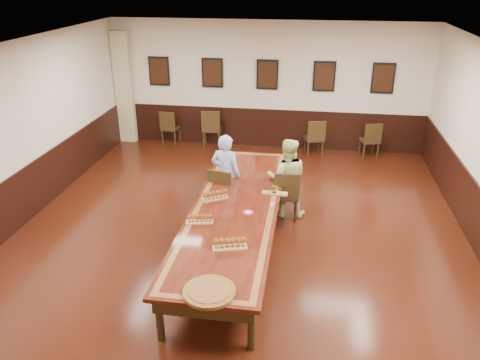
% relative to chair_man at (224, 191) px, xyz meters
% --- Properties ---
extents(floor, '(8.00, 10.00, 0.02)m').
position_rel_chair_man_xyz_m(floor, '(0.39, -1.06, -0.50)').
color(floor, black).
rests_on(floor, ground).
extents(ceiling, '(8.00, 10.00, 0.02)m').
position_rel_chair_man_xyz_m(ceiling, '(0.39, -1.06, 2.72)').
color(ceiling, white).
rests_on(ceiling, floor).
extents(wall_back, '(8.00, 0.02, 3.20)m').
position_rel_chair_man_xyz_m(wall_back, '(0.39, 3.95, 1.11)').
color(wall_back, beige).
rests_on(wall_back, floor).
extents(wall_left, '(0.02, 10.00, 3.20)m').
position_rel_chair_man_xyz_m(wall_left, '(-3.62, -1.06, 1.11)').
color(wall_left, beige).
rests_on(wall_left, floor).
extents(chair_man, '(0.55, 0.59, 0.99)m').
position_rel_chair_man_xyz_m(chair_man, '(0.00, 0.00, 0.00)').
color(chair_man, black).
rests_on(chair_man, floor).
extents(chair_woman, '(0.49, 0.52, 0.97)m').
position_rel_chair_man_xyz_m(chair_woman, '(1.17, 0.08, -0.01)').
color(chair_woman, black).
rests_on(chair_woman, floor).
extents(spare_chair_a, '(0.47, 0.50, 0.91)m').
position_rel_chair_man_xyz_m(spare_chair_a, '(-2.15, 3.73, -0.04)').
color(spare_chair_a, black).
rests_on(spare_chair_a, floor).
extents(spare_chair_b, '(0.52, 0.55, 1.01)m').
position_rel_chair_man_xyz_m(spare_chair_b, '(-1.02, 3.70, 0.01)').
color(spare_chair_b, black).
rests_on(spare_chair_b, floor).
extents(spare_chair_c, '(0.54, 0.57, 0.94)m').
position_rel_chair_man_xyz_m(spare_chair_c, '(1.65, 3.44, -0.02)').
color(spare_chair_c, black).
rests_on(spare_chair_c, floor).
extents(spare_chair_d, '(0.52, 0.55, 0.91)m').
position_rel_chair_man_xyz_m(spare_chair_d, '(3.01, 3.53, -0.04)').
color(spare_chair_d, black).
rests_on(spare_chair_d, floor).
extents(person_man, '(0.64, 0.49, 1.57)m').
position_rel_chair_man_xyz_m(person_man, '(0.02, 0.10, 0.29)').
color(person_man, '#517ACA').
rests_on(person_man, floor).
extents(person_woman, '(0.79, 0.63, 1.52)m').
position_rel_chair_man_xyz_m(person_woman, '(1.16, 0.19, 0.27)').
color(person_woman, '#D2DB89').
rests_on(person_woman, floor).
extents(pink_phone, '(0.09, 0.15, 0.01)m').
position_rel_chair_man_xyz_m(pink_phone, '(0.99, -0.90, 0.26)').
color(pink_phone, '#D84885').
rests_on(pink_phone, conference_table).
extents(curtain, '(0.45, 0.18, 2.90)m').
position_rel_chair_man_xyz_m(curtain, '(-3.36, 3.76, 0.96)').
color(curtain, tan).
rests_on(curtain, floor).
extents(wainscoting, '(8.00, 10.00, 1.00)m').
position_rel_chair_man_xyz_m(wainscoting, '(0.39, -1.06, 0.01)').
color(wainscoting, black).
rests_on(wainscoting, floor).
extents(conference_table, '(1.40, 5.00, 0.76)m').
position_rel_chair_man_xyz_m(conference_table, '(0.39, -1.06, 0.12)').
color(conference_table, black).
rests_on(conference_table, floor).
extents(posters, '(6.14, 0.04, 0.74)m').
position_rel_chair_man_xyz_m(posters, '(0.39, 3.88, 1.41)').
color(posters, black).
rests_on(posters, wall_back).
extents(flight_a, '(0.46, 0.36, 0.17)m').
position_rel_chair_man_xyz_m(flight_a, '(0.02, -0.88, 0.34)').
color(flight_a, '#996440').
rests_on(flight_a, conference_table).
extents(flight_b, '(0.45, 0.15, 0.17)m').
position_rel_chair_man_xyz_m(flight_b, '(0.99, -0.50, 0.33)').
color(flight_b, '#996440').
rests_on(flight_b, conference_table).
extents(flight_c, '(0.43, 0.20, 0.16)m').
position_rel_chair_man_xyz_m(flight_c, '(-0.06, -1.69, 0.33)').
color(flight_c, '#996440').
rests_on(flight_c, conference_table).
extents(flight_d, '(0.50, 0.28, 0.18)m').
position_rel_chair_man_xyz_m(flight_d, '(0.53, -2.33, 0.34)').
color(flight_d, '#996440').
rests_on(flight_d, conference_table).
extents(red_plate_grp, '(0.21, 0.21, 0.03)m').
position_rel_chair_man_xyz_m(red_plate_grp, '(0.63, -1.27, 0.27)').
color(red_plate_grp, '#AA0B2A').
rests_on(red_plate_grp, conference_table).
extents(carved_platter, '(0.73, 0.73, 0.05)m').
position_rel_chair_man_xyz_m(carved_platter, '(0.45, -3.33, 0.28)').
color(carved_platter, '#5A3412').
rests_on(carved_platter, conference_table).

